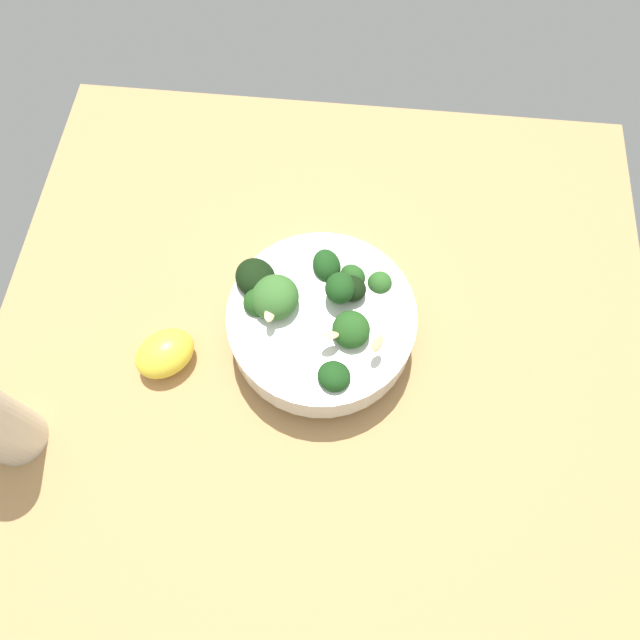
# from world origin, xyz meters

# --- Properties ---
(ground_plane) EXTENTS (0.70, 0.70, 0.04)m
(ground_plane) POSITION_xyz_m (0.00, 0.00, -0.02)
(ground_plane) COLOR tan
(bowl_of_broccoli) EXTENTS (0.19, 0.19, 0.09)m
(bowl_of_broccoli) POSITION_xyz_m (0.03, 0.00, 0.04)
(bowl_of_broccoli) COLOR white
(bowl_of_broccoli) RESTS_ON ground_plane
(lemon_wedge) EXTENTS (0.08, 0.08, 0.04)m
(lemon_wedge) POSITION_xyz_m (-0.02, 0.16, 0.02)
(lemon_wedge) COLOR yellow
(lemon_wedge) RESTS_ON ground_plane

